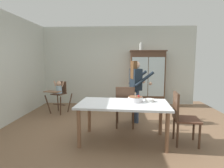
% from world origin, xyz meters
% --- Properties ---
extents(ground_plane, '(6.24, 6.24, 0.00)m').
position_xyz_m(ground_plane, '(0.00, 0.00, 0.00)').
color(ground_plane, brown).
extents(wall_back, '(5.32, 0.06, 2.70)m').
position_xyz_m(wall_back, '(0.00, 2.63, 1.35)').
color(wall_back, silver).
rests_on(wall_back, ground_plane).
extents(china_cabinet, '(1.19, 0.48, 1.87)m').
position_xyz_m(china_cabinet, '(1.01, 2.37, 0.94)').
color(china_cabinet, '#4C3323').
rests_on(china_cabinet, ground_plane).
extents(ceramic_vase, '(0.13, 0.13, 0.27)m').
position_xyz_m(ceramic_vase, '(0.79, 2.37, 1.99)').
color(ceramic_vase, '#B2B7B2').
rests_on(ceramic_vase, china_cabinet).
extents(high_chair_with_toddler, '(0.73, 0.81, 0.95)m').
position_xyz_m(high_chair_with_toddler, '(-1.69, 1.33, 0.65)').
color(high_chair_with_toddler, '#4C3323').
rests_on(high_chair_with_toddler, ground_plane).
extents(adult_person, '(0.61, 0.60, 1.53)m').
position_xyz_m(adult_person, '(0.49, 0.64, 0.97)').
color(adult_person, '#33425B').
rests_on(adult_person, ground_plane).
extents(dining_table, '(1.76, 1.07, 0.74)m').
position_xyz_m(dining_table, '(0.17, -0.49, 0.66)').
color(dining_table, silver).
rests_on(dining_table, ground_plane).
extents(birthday_cake, '(0.28, 0.28, 0.19)m').
position_xyz_m(birthday_cake, '(0.40, -0.39, 0.79)').
color(birthday_cake, white).
rests_on(birthday_cake, dining_table).
extents(serving_bowl, '(0.18, 0.18, 0.05)m').
position_xyz_m(serving_bowl, '(0.69, -0.34, 0.77)').
color(serving_bowl, silver).
rests_on(serving_bowl, dining_table).
extents(dining_chair_far_side, '(0.45, 0.45, 0.96)m').
position_xyz_m(dining_chair_far_side, '(0.22, 0.20, 0.56)').
color(dining_chair_far_side, '#4C3323').
rests_on(dining_chair_far_side, ground_plane).
extents(dining_chair_right_end, '(0.48, 0.48, 0.96)m').
position_xyz_m(dining_chair_right_end, '(1.23, -0.56, 0.56)').
color(dining_chair_right_end, '#4C3323').
rests_on(dining_chair_right_end, ground_plane).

